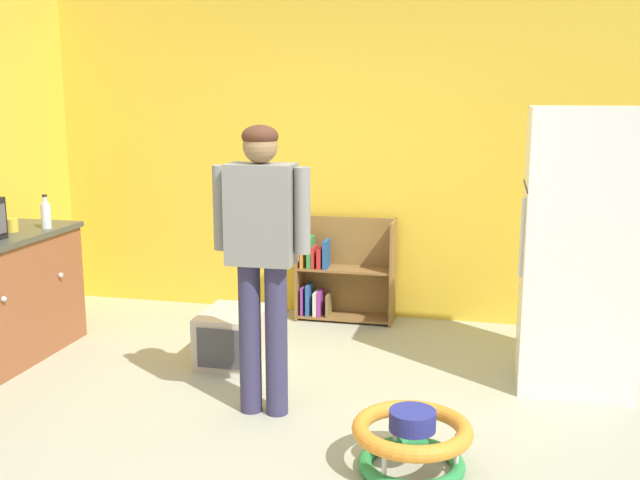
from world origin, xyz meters
The scene contains 10 objects.
ground_plane centered at (0.00, 0.00, 0.00)m, with size 12.00×12.00×0.00m, color #A4A790.
back_wall centered at (0.00, 2.33, 1.35)m, with size 5.20×0.06×2.70m, color gold.
refrigerator centered at (1.71, 1.12, 0.89)m, with size 0.73×0.68×1.78m.
bookshelf centered at (-0.06, 2.15, 0.38)m, with size 0.80×0.28×0.85m.
standing_person centered at (-0.11, 0.21, 1.02)m, with size 0.57×0.22×1.69m.
baby_walker centered at (0.81, -0.29, 0.16)m, with size 0.60×0.60×0.32m.
pet_carrier centered at (-0.58, 0.99, 0.18)m, with size 0.42×0.55×0.36m.
clear_bottle centered at (-1.98, 0.96, 1.00)m, with size 0.07×0.07×0.25m.
green_cup centered at (-2.27, 0.85, 0.95)m, with size 0.08×0.08×0.10m, color #30924E.
yellow_cup centered at (-2.13, 0.78, 0.95)m, with size 0.08×0.08×0.10m, color yellow.
Camera 1 is at (1.15, -3.76, 1.87)m, focal length 41.93 mm.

